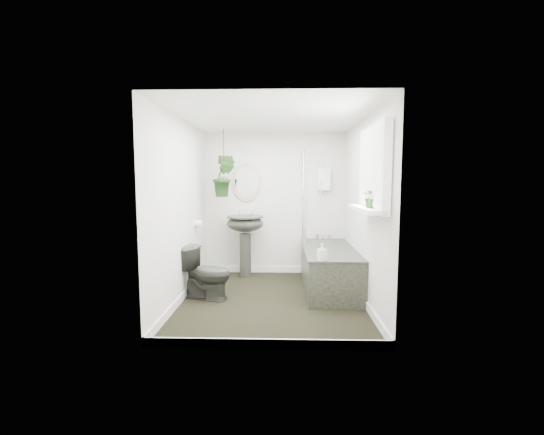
{
  "coord_description": "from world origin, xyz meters",
  "views": [
    {
      "loc": [
        0.14,
        -4.55,
        1.53
      ],
      "look_at": [
        0.0,
        0.15,
        1.05
      ],
      "focal_mm": 24.0,
      "sensor_mm": 36.0,
      "label": 1
    }
  ],
  "objects": [
    {
      "name": "hanging_pot",
      "position": [
        -0.75,
        0.95,
        1.84
      ],
      "size": [
        0.16,
        0.16,
        0.12
      ],
      "primitive_type": "cylinder",
      "color": "#302618",
      "rests_on": "ceiling"
    },
    {
      "name": "hanging_plant",
      "position": [
        -0.75,
        0.95,
        1.59
      ],
      "size": [
        0.38,
        0.32,
        0.61
      ],
      "primitive_type": "imported",
      "rotation": [
        0.0,
        0.0,
        0.16
      ],
      "color": "black",
      "rests_on": "ceiling"
    },
    {
      "name": "wall_sconce",
      "position": [
        -0.85,
        1.36,
        1.4
      ],
      "size": [
        0.04,
        0.04,
        0.22
      ],
      "primitive_type": "cylinder",
      "color": "black",
      "rests_on": "wall_back"
    },
    {
      "name": "window_blinds",
      "position": [
        1.04,
        -0.7,
        1.65
      ],
      "size": [
        0.01,
        0.86,
        0.76
      ],
      "primitive_type": "cube",
      "color": "white",
      "rests_on": "wall_right"
    },
    {
      "name": "wall_back",
      "position": [
        0.0,
        1.41,
        1.15
      ],
      "size": [
        2.3,
        0.02,
        2.3
      ],
      "primitive_type": "cube",
      "color": "white",
      "rests_on": "ground"
    },
    {
      "name": "floor",
      "position": [
        0.0,
        0.0,
        -0.01
      ],
      "size": [
        2.3,
        2.8,
        0.02
      ],
      "primitive_type": "cube",
      "color": "black",
      "rests_on": "ground"
    },
    {
      "name": "shower_box",
      "position": [
        0.8,
        1.34,
        1.55
      ],
      "size": [
        0.2,
        0.1,
        0.35
      ],
      "primitive_type": "cube",
      "color": "white",
      "rests_on": "wall_back"
    },
    {
      "name": "ceiling",
      "position": [
        0.0,
        0.0,
        2.31
      ],
      "size": [
        2.3,
        2.8,
        0.02
      ],
      "primitive_type": "cube",
      "color": "white",
      "rests_on": "ground"
    },
    {
      "name": "toilet_roll_holder",
      "position": [
        -1.1,
        0.7,
        0.9
      ],
      "size": [
        0.11,
        0.11,
        0.11
      ],
      "primitive_type": "cylinder",
      "rotation": [
        0.0,
        1.57,
        0.0
      ],
      "color": "white",
      "rests_on": "wall_left"
    },
    {
      "name": "wall_right",
      "position": [
        1.16,
        0.0,
        1.15
      ],
      "size": [
        0.02,
        2.8,
        2.3
      ],
      "primitive_type": "cube",
      "color": "white",
      "rests_on": "ground"
    },
    {
      "name": "wall_front",
      "position": [
        0.0,
        -1.41,
        1.15
      ],
      "size": [
        2.3,
        0.02,
        2.3
      ],
      "primitive_type": "cube",
      "color": "white",
      "rests_on": "ground"
    },
    {
      "name": "oval_mirror",
      "position": [
        -0.45,
        1.37,
        1.5
      ],
      "size": [
        0.46,
        0.03,
        0.62
      ],
      "primitive_type": "ellipsoid",
      "color": "#B1AB86",
      "rests_on": "wall_back"
    },
    {
      "name": "toilet",
      "position": [
        -0.85,
        0.04,
        0.34
      ],
      "size": [
        0.75,
        0.57,
        0.68
      ],
      "primitive_type": "imported",
      "rotation": [
        0.0,
        0.0,
        1.25
      ],
      "color": "#2A2C27",
      "rests_on": "floor"
    },
    {
      "name": "bathtub",
      "position": [
        0.8,
        0.5,
        0.29
      ],
      "size": [
        0.72,
        1.72,
        0.58
      ],
      "primitive_type": null,
      "color": "#2A2C27",
      "rests_on": "floor"
    },
    {
      "name": "wall_left",
      "position": [
        -1.16,
        0.0,
        1.15
      ],
      "size": [
        0.02,
        2.8,
        2.3
      ],
      "primitive_type": "cube",
      "color": "white",
      "rests_on": "ground"
    },
    {
      "name": "soap_bottle",
      "position": [
        0.61,
        -0.29,
        0.68
      ],
      "size": [
        0.12,
        0.12,
        0.21
      ],
      "primitive_type": "imported",
      "rotation": [
        0.0,
        0.0,
        0.33
      ],
      "color": "black",
      "rests_on": "bathtub"
    },
    {
      "name": "sill_plant",
      "position": [
        1.05,
        -0.84,
        1.37
      ],
      "size": [
        0.26,
        0.25,
        0.24
      ],
      "primitive_type": "imported",
      "rotation": [
        0.0,
        0.0,
        0.36
      ],
      "color": "black",
      "rests_on": "window_sill"
    },
    {
      "name": "bath_screen",
      "position": [
        0.47,
        0.99,
        1.28
      ],
      "size": [
        0.04,
        0.72,
        1.4
      ],
      "primitive_type": null,
      "color": "silver",
      "rests_on": "bathtub"
    },
    {
      "name": "window_recess",
      "position": [
        1.09,
        -0.7,
        1.65
      ],
      "size": [
        0.08,
        1.0,
        0.9
      ],
      "primitive_type": "cube",
      "color": "white",
      "rests_on": "wall_right"
    },
    {
      "name": "window_sill",
      "position": [
        1.02,
        -0.7,
        1.23
      ],
      "size": [
        0.18,
        1.0,
        0.04
      ],
      "primitive_type": "cube",
      "color": "white",
      "rests_on": "wall_right"
    },
    {
      "name": "pedestal_sink",
      "position": [
        -0.45,
        1.1,
        0.49
      ],
      "size": [
        0.59,
        0.51,
        0.98
      ],
      "primitive_type": null,
      "rotation": [
        0.0,
        0.0,
        0.03
      ],
      "color": "#2A2C27",
      "rests_on": "floor"
    },
    {
      "name": "skirting",
      "position": [
        0.0,
        0.0,
        0.05
      ],
      "size": [
        2.3,
        2.8,
        0.1
      ],
      "primitive_type": "cube",
      "color": "white",
      "rests_on": "floor"
    }
  ]
}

